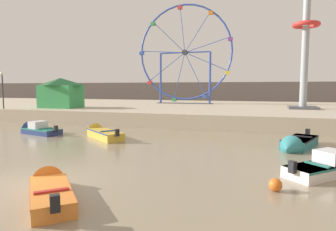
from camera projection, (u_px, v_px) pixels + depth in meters
name	position (u px, v px, depth m)	size (l,w,h in m)	color
ground_plane	(31.00, 185.00, 10.46)	(240.00, 240.00, 0.00)	gray
quay_promenade	(197.00, 110.00, 36.46)	(110.00, 25.33, 1.26)	#B7A88E
distant_town_skyline	(220.00, 94.00, 56.15)	(140.00, 3.00, 4.40)	#564C47
motorboat_white_red_stripe	(335.00, 165.00, 11.96)	(3.89, 3.95, 1.30)	silver
motorboat_orange_hull	(50.00, 188.00, 9.40)	(3.40, 3.54, 1.09)	orange
motorboat_teal_painted	(296.00, 144.00, 16.58)	(2.66, 4.43, 1.24)	teal
motorboat_mustard_yellow	(101.00, 133.00, 20.61)	(4.44, 3.85, 1.17)	gold
motorboat_navy_blue	(36.00, 130.00, 22.24)	(4.19, 2.25, 1.37)	navy
ferris_wheel_blue_frame	(185.00, 54.00, 39.41)	(12.78, 1.20, 13.11)	#334CA8
drop_tower_steel_tower	(306.00, 38.00, 29.57)	(2.80, 2.80, 15.87)	#999EA3
carnival_booth_green_kiosk	(61.00, 92.00, 31.71)	(4.45, 2.98, 3.17)	#33934C
promenade_lamp_near	(2.00, 84.00, 30.11)	(0.32, 0.32, 3.76)	#2D2D33
mooring_buoy_orange	(275.00, 185.00, 9.81)	(0.44, 0.44, 0.44)	orange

